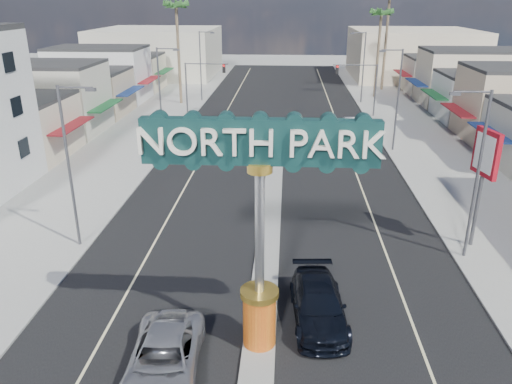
# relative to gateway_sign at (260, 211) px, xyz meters

# --- Properties ---
(ground) EXTENTS (160.00, 160.00, 0.00)m
(ground) POSITION_rel_gateway_sign_xyz_m (0.00, 28.02, -5.93)
(ground) COLOR gray
(ground) RESTS_ON ground
(road) EXTENTS (20.00, 120.00, 0.01)m
(road) POSITION_rel_gateway_sign_xyz_m (0.00, 28.02, -5.92)
(road) COLOR black
(road) RESTS_ON ground
(median_island) EXTENTS (1.30, 30.00, 0.16)m
(median_island) POSITION_rel_gateway_sign_xyz_m (0.00, 12.02, -5.85)
(median_island) COLOR gray
(median_island) RESTS_ON ground
(sidewalk_left) EXTENTS (8.00, 120.00, 0.12)m
(sidewalk_left) POSITION_rel_gateway_sign_xyz_m (-14.00, 28.02, -5.87)
(sidewalk_left) COLOR gray
(sidewalk_left) RESTS_ON ground
(sidewalk_right) EXTENTS (8.00, 120.00, 0.12)m
(sidewalk_right) POSITION_rel_gateway_sign_xyz_m (14.00, 28.02, -5.87)
(sidewalk_right) COLOR gray
(sidewalk_right) RESTS_ON ground
(storefront_row_left) EXTENTS (12.00, 42.00, 6.00)m
(storefront_row_left) POSITION_rel_gateway_sign_xyz_m (-24.00, 41.02, -2.93)
(storefront_row_left) COLOR beige
(storefront_row_left) RESTS_ON ground
(storefront_row_right) EXTENTS (12.00, 42.00, 6.00)m
(storefront_row_right) POSITION_rel_gateway_sign_xyz_m (24.00, 41.02, -2.93)
(storefront_row_right) COLOR #B7B29E
(storefront_row_right) RESTS_ON ground
(backdrop_far_left) EXTENTS (20.00, 20.00, 8.00)m
(backdrop_far_left) POSITION_rel_gateway_sign_xyz_m (-22.00, 73.02, -1.93)
(backdrop_far_left) COLOR #B7B29E
(backdrop_far_left) RESTS_ON ground
(backdrop_far_right) EXTENTS (20.00, 20.00, 8.00)m
(backdrop_far_right) POSITION_rel_gateway_sign_xyz_m (22.00, 73.02, -1.93)
(backdrop_far_right) COLOR beige
(backdrop_far_right) RESTS_ON ground
(gateway_sign) EXTENTS (8.20, 1.50, 9.15)m
(gateway_sign) POSITION_rel_gateway_sign_xyz_m (0.00, 0.00, 0.00)
(gateway_sign) COLOR red
(gateway_sign) RESTS_ON median_island
(traffic_signal_left) EXTENTS (5.09, 0.45, 6.00)m
(traffic_signal_left) POSITION_rel_gateway_sign_xyz_m (-9.18, 42.02, -1.65)
(traffic_signal_left) COLOR #47474C
(traffic_signal_left) RESTS_ON ground
(traffic_signal_right) EXTENTS (5.09, 0.45, 6.00)m
(traffic_signal_right) POSITION_rel_gateway_sign_xyz_m (9.18, 42.02, -1.65)
(traffic_signal_right) COLOR #47474C
(traffic_signal_right) RESTS_ON ground
(streetlight_l_near) EXTENTS (2.03, 0.22, 9.00)m
(streetlight_l_near) POSITION_rel_gateway_sign_xyz_m (-10.43, 8.02, -0.86)
(streetlight_l_near) COLOR #47474C
(streetlight_l_near) RESTS_ON ground
(streetlight_l_mid) EXTENTS (2.03, 0.22, 9.00)m
(streetlight_l_mid) POSITION_rel_gateway_sign_xyz_m (-10.43, 28.02, -0.86)
(streetlight_l_mid) COLOR #47474C
(streetlight_l_mid) RESTS_ON ground
(streetlight_l_far) EXTENTS (2.03, 0.22, 9.00)m
(streetlight_l_far) POSITION_rel_gateway_sign_xyz_m (-10.43, 50.02, -0.86)
(streetlight_l_far) COLOR #47474C
(streetlight_l_far) RESTS_ON ground
(streetlight_r_near) EXTENTS (2.03, 0.22, 9.00)m
(streetlight_r_near) POSITION_rel_gateway_sign_xyz_m (10.43, 8.02, -0.86)
(streetlight_r_near) COLOR #47474C
(streetlight_r_near) RESTS_ON ground
(streetlight_r_mid) EXTENTS (2.03, 0.22, 9.00)m
(streetlight_r_mid) POSITION_rel_gateway_sign_xyz_m (10.43, 28.02, -0.86)
(streetlight_r_mid) COLOR #47474C
(streetlight_r_mid) RESTS_ON ground
(streetlight_r_far) EXTENTS (2.03, 0.22, 9.00)m
(streetlight_r_far) POSITION_rel_gateway_sign_xyz_m (10.43, 50.02, -0.86)
(streetlight_r_far) COLOR #47474C
(streetlight_r_far) RESTS_ON ground
(palm_left_far) EXTENTS (2.60, 2.60, 13.10)m
(palm_left_far) POSITION_rel_gateway_sign_xyz_m (-13.00, 48.02, 5.57)
(palm_left_far) COLOR brown
(palm_left_far) RESTS_ON ground
(palm_right_mid) EXTENTS (2.60, 2.60, 12.10)m
(palm_right_mid) POSITION_rel_gateway_sign_xyz_m (13.00, 54.02, 4.67)
(palm_right_mid) COLOR brown
(palm_right_mid) RESTS_ON ground
(palm_right_far) EXTENTS (2.60, 2.60, 14.10)m
(palm_right_far) POSITION_rel_gateway_sign_xyz_m (15.00, 60.02, 6.46)
(palm_right_far) COLOR brown
(palm_right_far) RESTS_ON ground
(suv_left) EXTENTS (2.90, 5.72, 1.55)m
(suv_left) POSITION_rel_gateway_sign_xyz_m (-3.40, -1.91, -5.15)
(suv_left) COLOR #BABABF
(suv_left) RESTS_ON ground
(suv_right) EXTENTS (2.59, 5.57, 1.57)m
(suv_right) POSITION_rel_gateway_sign_xyz_m (2.44, 1.91, -5.14)
(suv_right) COLOR black
(suv_right) RESTS_ON ground
(car_parked_left) EXTENTS (2.32, 4.52, 1.47)m
(car_parked_left) POSITION_rel_gateway_sign_xyz_m (-5.50, 29.82, -5.19)
(car_parked_left) COLOR slate
(car_parked_left) RESTS_ON ground
(car_parked_right) EXTENTS (1.57, 4.46, 1.47)m
(car_parked_right) POSITION_rel_gateway_sign_xyz_m (7.65, 34.51, -5.19)
(car_parked_right) COLOR white
(car_parked_right) RESTS_ON ground
(bank_pylon_sign) EXTENTS (0.68, 2.07, 6.61)m
(bank_pylon_sign) POSITION_rel_gateway_sign_xyz_m (11.38, 9.34, -0.81)
(bank_pylon_sign) COLOR #47474C
(bank_pylon_sign) RESTS_ON sidewalk_right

